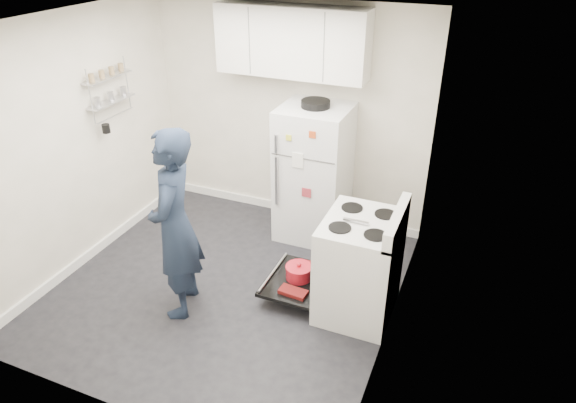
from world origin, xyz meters
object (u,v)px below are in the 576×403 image
at_px(electric_range, 358,267).
at_px(open_oven_door, 297,277).
at_px(refrigerator, 314,173).
at_px(person, 175,226).

height_order(electric_range, open_oven_door, electric_range).
bearing_deg(refrigerator, person, -111.58).
xyz_separation_m(electric_range, refrigerator, (-0.83, 1.10, 0.29)).
xyz_separation_m(open_oven_door, person, (-0.91, -0.59, 0.70)).
bearing_deg(refrigerator, electric_range, -53.02).
bearing_deg(open_oven_door, person, -147.02).
relative_size(electric_range, person, 0.62).
bearing_deg(electric_range, open_oven_door, 178.89).
distance_m(electric_range, open_oven_door, 0.65).
bearing_deg(open_oven_door, electric_range, -1.11).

